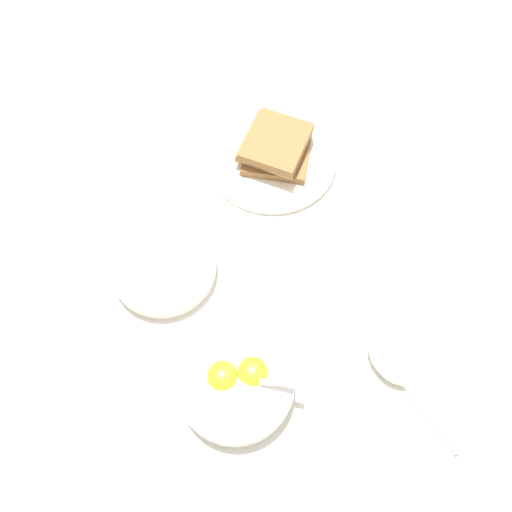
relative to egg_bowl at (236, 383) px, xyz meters
The scene contains 6 objects.
ground_plane 0.20m from the egg_bowl, 68.69° to the right, with size 3.00×3.00×0.00m, color beige.
egg_bowl is the anchor object (origin of this frame).
toast_plate 0.36m from the egg_bowl, 41.39° to the right, with size 0.20×0.20×0.01m.
toast_sandwich 0.36m from the egg_bowl, 42.19° to the right, with size 0.14×0.14×0.04m.
soup_spoon 0.21m from the egg_bowl, 116.85° to the right, with size 0.17×0.05×0.03m.
congee_bowl 0.19m from the egg_bowl, ahead, with size 0.15×0.15×0.04m.
Camera 1 is at (-0.19, 0.23, 0.64)m, focal length 35.00 mm.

